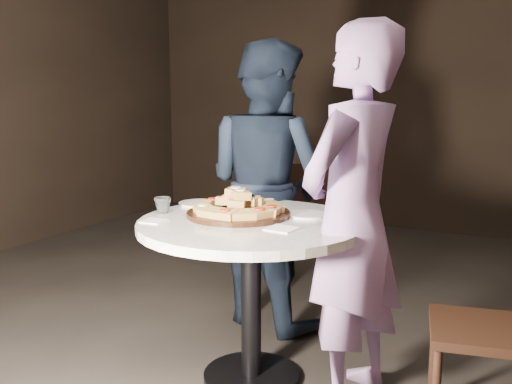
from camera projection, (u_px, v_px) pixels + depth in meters
floor at (237, 364)px, 3.03m from camera, size 7.00×7.00×0.00m
table at (251, 251)px, 2.76m from camera, size 1.38×1.38×0.82m
serving_board at (238, 214)px, 2.83m from camera, size 0.68×0.68×0.02m
focaccia_pile at (239, 204)px, 2.82m from camera, size 0.46×0.45×0.12m
plate_left at (199, 203)px, 3.11m from camera, size 0.23×0.23×0.01m
plate_right at (306, 215)px, 2.83m from camera, size 0.26×0.26×0.01m
water_glass at (163, 205)px, 2.89m from camera, size 0.11×0.11×0.08m
napkin_near at (154, 221)px, 2.70m from camera, size 0.12×0.12×0.01m
napkin_far at (282, 229)px, 2.55m from camera, size 0.13×0.13×0.01m
chair_far at (304, 219)px, 3.96m from camera, size 0.60×0.61×0.96m
chair_right at (508, 317)px, 2.33m from camera, size 0.52×0.51×0.90m
diner_navy at (267, 184)px, 3.50m from camera, size 0.98×0.84×1.73m
diner_teal at (352, 218)px, 2.56m from camera, size 0.54×0.71×1.74m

